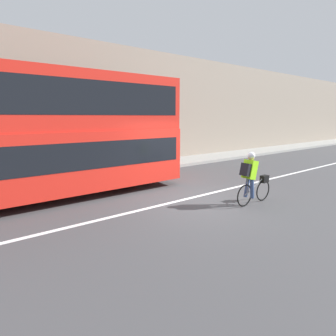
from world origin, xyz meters
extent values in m
plane|color=#424244|center=(0.00, 0.00, 0.00)|extent=(80.00, 80.00, 0.00)
cube|color=silver|center=(0.00, 0.23, 0.00)|extent=(50.00, 0.14, 0.01)
cube|color=gray|center=(0.00, 5.55, 0.07)|extent=(60.00, 2.14, 0.15)
cube|color=gray|center=(0.00, 6.77, 3.03)|extent=(60.00, 0.30, 6.05)
cylinder|color=black|center=(-1.03, 2.91, 0.48)|extent=(0.95, 0.30, 0.95)
cube|color=red|center=(-3.95, 2.91, 1.21)|extent=(9.43, 2.46, 1.85)
cube|color=black|center=(-3.95, 2.91, 1.43)|extent=(9.05, 2.48, 0.82)
cube|color=red|center=(-3.95, 2.91, 3.02)|extent=(9.43, 2.36, 1.77)
cube|color=black|center=(-3.95, 2.91, 3.11)|extent=(9.05, 2.38, 0.99)
torus|color=black|center=(1.67, -1.29, 0.33)|extent=(0.65, 0.04, 0.65)
torus|color=black|center=(0.77, -1.29, 0.33)|extent=(0.65, 0.04, 0.65)
cylinder|color=slate|center=(1.22, -1.29, 0.54)|extent=(0.91, 0.03, 0.45)
cylinder|color=slate|center=(0.88, -1.29, 0.57)|extent=(0.03, 0.03, 0.48)
cube|color=black|center=(1.70, -1.29, 0.69)|extent=(0.26, 0.16, 0.22)
cube|color=#8CE019|center=(0.94, -1.29, 1.08)|extent=(0.37, 0.32, 0.58)
cube|color=black|center=(0.74, -1.29, 1.10)|extent=(0.21, 0.26, 0.38)
cylinder|color=#384C7A|center=(0.98, -1.20, 0.52)|extent=(0.21, 0.11, 0.59)
cylinder|color=#384C7A|center=(0.98, -1.38, 0.52)|extent=(0.19, 0.11, 0.59)
sphere|color=tan|center=(0.98, -1.29, 1.43)|extent=(0.19, 0.19, 0.19)
sphere|color=silver|center=(0.98, -1.29, 1.48)|extent=(0.21, 0.21, 0.21)
cylinder|color=#194C23|center=(-4.18, 5.45, 0.61)|extent=(0.51, 0.51, 0.92)
camera|label=1|loc=(-5.33, -5.82, 2.56)|focal=28.00mm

